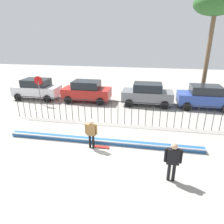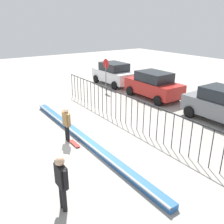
# 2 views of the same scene
# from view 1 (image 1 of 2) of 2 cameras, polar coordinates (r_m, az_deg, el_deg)

# --- Properties ---
(ground_plane) EXTENTS (60.00, 60.00, 0.00)m
(ground_plane) POSITION_cam_1_polar(r_m,az_deg,el_deg) (11.07, -3.61, -10.37)
(ground_plane) COLOR #9E9991
(bowl_coping_ledge) EXTENTS (11.00, 0.41, 0.27)m
(bowl_coping_ledge) POSITION_cam_1_polar(r_m,az_deg,el_deg) (11.58, -2.82, -8.17)
(bowl_coping_ledge) COLOR #235699
(bowl_coping_ledge) RESTS_ON ground
(perimeter_fence) EXTENTS (14.04, 0.04, 1.62)m
(perimeter_fence) POSITION_cam_1_polar(r_m,az_deg,el_deg) (13.76, -0.24, 0.74)
(perimeter_fence) COLOR black
(perimeter_fence) RESTS_ON ground
(skateboarder) EXTENTS (0.67, 0.25, 1.65)m
(skateboarder) POSITION_cam_1_polar(r_m,az_deg,el_deg) (10.77, -5.86, -5.38)
(skateboarder) COLOR black
(skateboarder) RESTS_ON ground
(skateboard) EXTENTS (0.80, 0.20, 0.07)m
(skateboard) POSITION_cam_1_polar(r_m,az_deg,el_deg) (11.16, -2.90, -9.74)
(skateboard) COLOR #A51E19
(skateboard) RESTS_ON ground
(camera_operator) EXTENTS (0.71, 0.27, 1.77)m
(camera_operator) POSITION_cam_1_polar(r_m,az_deg,el_deg) (8.74, 16.72, -12.41)
(camera_operator) COLOR black
(camera_operator) RESTS_ON ground
(parked_car_white) EXTENTS (4.30, 2.12, 1.90)m
(parked_car_white) POSITION_cam_1_polar(r_m,az_deg,el_deg) (20.67, -20.33, 6.15)
(parked_car_white) COLOR silver
(parked_car_white) RESTS_ON ground
(parked_car_red) EXTENTS (4.30, 2.12, 1.90)m
(parked_car_red) POSITION_cam_1_polar(r_m,az_deg,el_deg) (18.70, -7.13, 5.86)
(parked_car_red) COLOR #B2231E
(parked_car_red) RESTS_ON ground
(parked_car_gray) EXTENTS (4.30, 2.12, 1.90)m
(parked_car_gray) POSITION_cam_1_polar(r_m,az_deg,el_deg) (17.88, 9.87, 5.03)
(parked_car_gray) COLOR slate
(parked_car_gray) RESTS_ON ground
(parked_car_blue) EXTENTS (4.30, 2.12, 1.90)m
(parked_car_blue) POSITION_cam_1_polar(r_m,az_deg,el_deg) (18.46, 24.55, 3.93)
(parked_car_blue) COLOR #2D479E
(parked_car_blue) RESTS_ON ground
(stop_sign) EXTENTS (0.76, 0.07, 2.50)m
(stop_sign) POSITION_cam_1_polar(r_m,az_deg,el_deg) (18.58, -19.82, 6.75)
(stop_sign) COLOR slate
(stop_sign) RESTS_ON ground
(palm_tree_tall) EXTENTS (3.48, 3.48, 9.07)m
(palm_tree_tall) POSITION_cam_1_polar(r_m,az_deg,el_deg) (19.96, 27.10, 25.08)
(palm_tree_tall) COLOR brown
(palm_tree_tall) RESTS_ON ground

